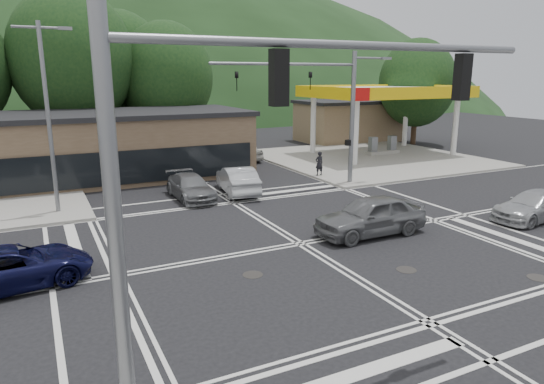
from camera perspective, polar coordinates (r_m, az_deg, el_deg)
name	(u,v)px	position (r m, az deg, el deg)	size (l,w,h in m)	color
ground	(300,244)	(19.71, 3.34, -6.09)	(120.00, 120.00, 0.00)	black
sidewalk_ne	(370,158)	(39.97, 11.47, 3.94)	(16.00, 16.00, 0.15)	gray
gas_station_canopy	(385,95)	(41.47, 13.17, 11.11)	(12.32, 8.34, 5.75)	silver
convenience_store	(350,122)	(50.65, 9.15, 8.13)	(10.00, 6.00, 3.80)	#846B4F
commercial_row	(56,150)	(33.43, -24.03, 4.50)	(24.00, 8.00, 4.00)	brown
hill_north	(80,108)	(106.69, -21.61, 9.18)	(252.00, 126.00, 140.00)	#1A3216
tree_n_b	(72,59)	(40.23, -22.45, 14.31)	(9.00, 9.00, 12.98)	#382619
tree_n_c	(166,76)	(41.37, -12.34, 13.16)	(7.60, 7.60, 10.87)	#382619
tree_n_e	(119,68)	(44.68, -17.53, 13.70)	(8.40, 8.40, 11.98)	#382619
tree_ne	(417,83)	(49.07, 16.69, 12.18)	(7.20, 7.20, 9.99)	#382619
streetlight_nw	(49,110)	(25.15, -24.77, 8.78)	(2.50, 0.25, 9.00)	slate
signal_mast_ne	(335,102)	(29.23, 7.45, 10.47)	(11.65, 0.30, 8.00)	slate
signal_mast_sw	(218,165)	(8.52, -6.36, 3.16)	(9.14, 0.28, 8.00)	slate
car_blue_west	(12,267)	(17.66, -28.27, -7.82)	(2.26, 4.90, 1.36)	black
car_grey_center	(370,216)	(20.94, 11.51, -2.73)	(1.99, 4.94, 1.68)	slate
car_silver_east	(534,206)	(25.79, 28.47, -1.44)	(1.87, 4.60, 1.34)	#9D9FA4
car_queue_a	(237,180)	(27.78, -4.09, 1.43)	(1.64, 4.71, 1.55)	#ACAFB3
car_queue_b	(242,151)	(38.54, -3.55, 4.83)	(1.75, 4.34, 1.48)	#B2B2AE
car_northbound	(191,187)	(26.85, -9.56, 0.58)	(1.85, 4.55, 1.32)	slate
pedestrian	(319,163)	(32.11, 5.57, 3.37)	(0.58, 0.38, 1.58)	black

